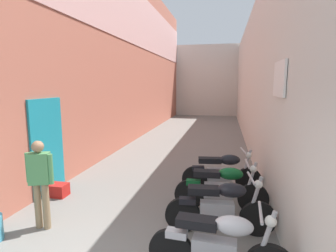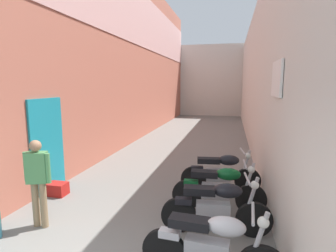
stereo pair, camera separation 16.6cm
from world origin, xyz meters
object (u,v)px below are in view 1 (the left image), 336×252
(motorcycle_second, at_px, (221,206))
(motorcycle_third, at_px, (221,187))
(plastic_crate, at_px, (58,190))
(motorcycle_fourth, at_px, (222,171))
(pedestrian_by_doorway, at_px, (40,178))
(motorcycle_nearest, at_px, (219,244))

(motorcycle_second, xyz_separation_m, motorcycle_third, (0.00, 0.86, 0.00))
(motorcycle_second, distance_m, plastic_crate, 3.75)
(motorcycle_fourth, xyz_separation_m, plastic_crate, (-3.64, -1.02, -0.36))
(motorcycle_fourth, distance_m, pedestrian_by_doorway, 3.85)
(motorcycle_second, bearing_deg, motorcycle_nearest, -90.00)
(motorcycle_fourth, bearing_deg, motorcycle_second, -90.00)
(motorcycle_nearest, distance_m, motorcycle_third, 1.98)
(motorcycle_second, bearing_deg, pedestrian_by_doorway, -171.49)
(motorcycle_nearest, height_order, pedestrian_by_doorway, pedestrian_by_doorway)
(motorcycle_nearest, relative_size, motorcycle_third, 1.00)
(pedestrian_by_doorway, bearing_deg, plastic_crate, 114.49)
(motorcycle_second, relative_size, motorcycle_fourth, 1.00)
(motorcycle_nearest, height_order, motorcycle_second, same)
(motorcycle_fourth, bearing_deg, motorcycle_third, -89.99)
(motorcycle_nearest, bearing_deg, motorcycle_fourth, 90.00)
(motorcycle_second, xyz_separation_m, pedestrian_by_doorway, (-3.05, -0.46, 0.42))
(motorcycle_nearest, relative_size, motorcycle_second, 1.00)
(motorcycle_fourth, height_order, pedestrian_by_doorway, pedestrian_by_doorway)
(motorcycle_nearest, xyz_separation_m, motorcycle_fourth, (-0.00, 2.97, 0.00))
(motorcycle_third, distance_m, motorcycle_fourth, 0.99)
(pedestrian_by_doorway, height_order, plastic_crate, pedestrian_by_doorway)
(motorcycle_second, distance_m, motorcycle_fourth, 1.85)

